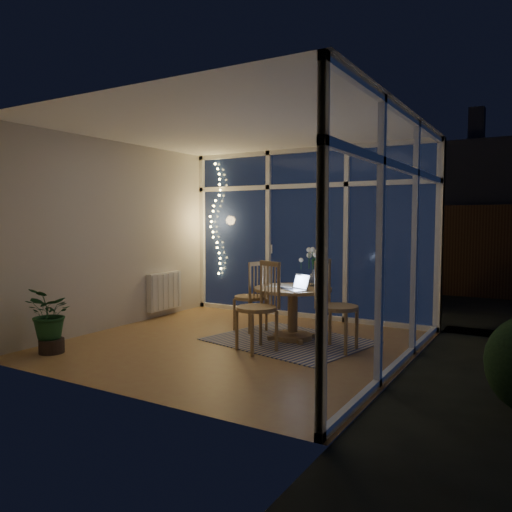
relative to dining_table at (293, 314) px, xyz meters
name	(u,v)px	position (x,y,z in m)	size (l,w,h in m)	color
floor	(238,344)	(-0.47, -0.55, -0.33)	(4.00, 4.00, 0.00)	#996A43
ceiling	(237,127)	(-0.47, -0.55, 2.27)	(4.00, 4.00, 0.00)	white
wall_back	(307,234)	(-0.47, 1.45, 0.97)	(4.00, 0.04, 2.60)	beige
wall_front	(111,244)	(-0.47, -2.55, 0.97)	(4.00, 0.04, 2.60)	beige
wall_left	(117,235)	(-2.47, -0.55, 0.97)	(0.04, 4.00, 2.60)	beige
wall_right	(406,241)	(1.53, -0.55, 0.97)	(0.04, 4.00, 2.60)	beige
window_wall_back	(306,234)	(-0.47, 1.41, 0.97)	(4.00, 0.10, 2.60)	white
window_wall_right	(402,241)	(1.49, -0.55, 0.97)	(0.10, 4.00, 2.60)	white
radiator	(164,291)	(-2.41, 0.35, 0.07)	(0.10, 0.70, 0.58)	silver
fairy_lights	(215,219)	(-2.12, 1.33, 1.19)	(0.24, 0.10, 1.85)	#F9D463
garden_patio	(392,297)	(0.03, 4.45, -0.39)	(12.00, 6.00, 0.10)	black
garden_fence	(376,248)	(-0.47, 4.95, 0.57)	(11.00, 0.08, 1.80)	#362013
neighbour_roof	(422,194)	(-0.17, 7.95, 1.87)	(7.00, 3.00, 2.20)	#32343C
garden_shrubs	(300,276)	(-1.27, 2.85, 0.12)	(0.90, 0.90, 0.90)	black
rug	(289,341)	(0.00, -0.10, -0.33)	(1.82, 1.45, 0.01)	beige
dining_table	(293,314)	(0.00, 0.00, 0.00)	(0.97, 0.97, 0.66)	olive
chair_left	(250,296)	(-0.70, 0.13, 0.16)	(0.45, 0.45, 0.98)	olive
chair_right	(338,305)	(0.69, -0.22, 0.20)	(0.49, 0.49, 1.06)	olive
chair_front	(256,306)	(-0.11, -0.71, 0.19)	(0.48, 0.48, 1.05)	olive
laptop	(294,282)	(0.14, -0.24, 0.43)	(0.28, 0.25, 0.21)	silver
flower_vase	(314,278)	(0.16, 0.28, 0.44)	(0.20, 0.20, 0.21)	white
bowl	(321,288)	(0.38, 0.02, 0.35)	(0.15, 0.15, 0.04)	silver
newspapers	(285,286)	(-0.14, 0.06, 0.34)	(0.41, 0.32, 0.01)	silver
phone	(282,288)	(-0.07, -0.14, 0.34)	(0.11, 0.06, 0.01)	black
potted_plant	(51,320)	(-2.08, -1.97, 0.05)	(0.54, 0.47, 0.76)	#174120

